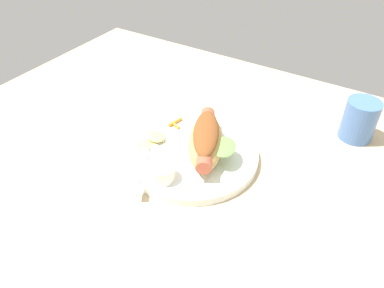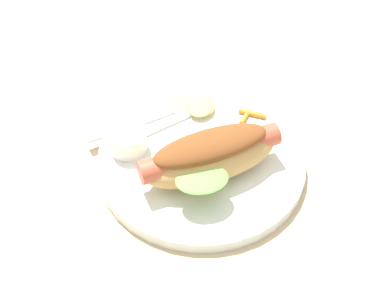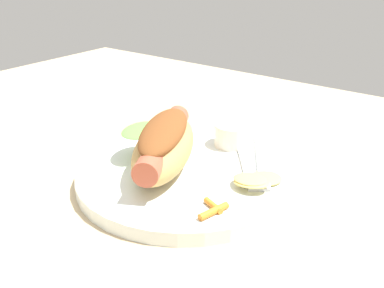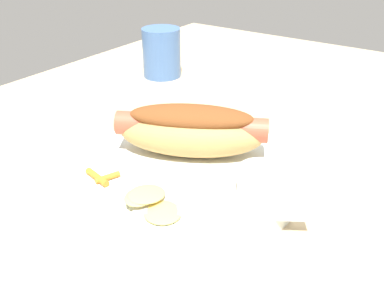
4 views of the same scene
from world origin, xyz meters
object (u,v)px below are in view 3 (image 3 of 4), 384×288
fork (261,159)px  chips_pile (256,180)px  sauce_ramekin (233,135)px  carrot_garnish (213,209)px  plate (186,175)px  hot_dog (164,143)px  knife (247,163)px

fork → chips_pile: chips_pile is taller
sauce_ramekin → carrot_garnish: size_ratio=1.30×
plate → chips_pile: size_ratio=3.60×
hot_dog → knife: hot_dog is taller
fork → carrot_garnish: size_ratio=3.98×
hot_dog → fork: size_ratio=1.21×
hot_dog → knife: bearing=-75.4°
sauce_ramekin → hot_dog: bearing=73.9°
sauce_ramekin → chips_pile: sauce_ramekin is taller
plate → sauce_ramekin: (-0.60, -9.15, 2.24)cm
plate → hot_dog: bearing=26.2°
plate → hot_dog: 4.71cm
plate → chips_pile: bearing=-169.4°
hot_dog → chips_pile: hot_dog is taller
plate → chips_pile: (-8.36, -1.56, 1.46)cm
sauce_ramekin → knife: sauce_ramekin is taller
plate → carrot_garnish: size_ratio=7.03×
fork → chips_pile: bearing=171.5°
knife → sauce_ramekin: bearing=11.5°
sauce_ramekin → carrot_garnish: (-7.09, 14.80, -1.10)cm
carrot_garnish → fork: bearing=-82.0°
hot_dog → chips_pile: bearing=-102.9°
hot_dog → carrot_garnish: size_ratio=4.81×
fork → hot_dog: bearing=104.5°
knife → carrot_garnish: size_ratio=3.62×
chips_pile → plate: bearing=10.6°
knife → chips_pile: chips_pile is taller
plate → carrot_garnish: (-7.69, 5.66, 1.14)cm
plate → fork: 9.50cm
sauce_ramekin → chips_pile: 10.88cm
plate → fork: (-5.85, -7.41, 1.00)cm
fork → knife: size_ratio=1.10×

